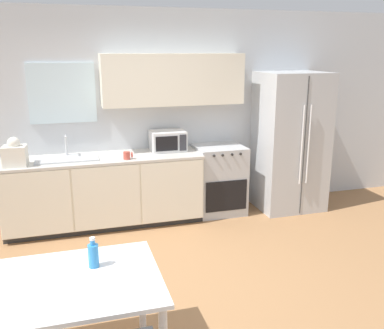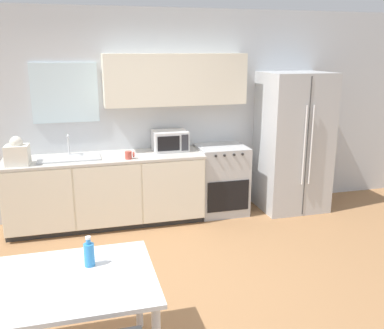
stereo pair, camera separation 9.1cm
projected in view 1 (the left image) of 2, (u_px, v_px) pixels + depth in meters
The scene contains 11 objects.
ground_plane at pixel (158, 289), 4.03m from camera, with size 12.00×12.00×0.00m, color #9E7047.
wall_back at pixel (131, 110), 5.56m from camera, with size 12.00×0.38×2.70m.
kitchen_counter at pixel (105, 191), 5.40m from camera, with size 2.44×0.67×0.90m.
oven_range at pixel (219, 179), 5.84m from camera, with size 0.65×0.61×0.93m.
refrigerator at pixel (290, 142), 5.92m from camera, with size 0.88×0.78×1.89m.
kitchen_sink at pixel (67, 158), 5.17m from camera, with size 0.74×0.39×0.27m.
microwave at pixel (168, 141), 5.59m from camera, with size 0.45×0.36×0.26m.
coffee_mug at pixel (127, 155), 5.16m from camera, with size 0.11×0.08×0.10m.
grocery_bag_0 at pixel (15, 154), 4.84m from camera, with size 0.27×0.24×0.34m.
dining_table at pixel (70, 294), 2.81m from camera, with size 1.19×0.91×0.72m.
drink_bottle at pixel (93, 255), 2.95m from camera, with size 0.07×0.07×0.22m.
Camera 1 is at (-0.70, -3.53, 2.18)m, focal length 40.00 mm.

